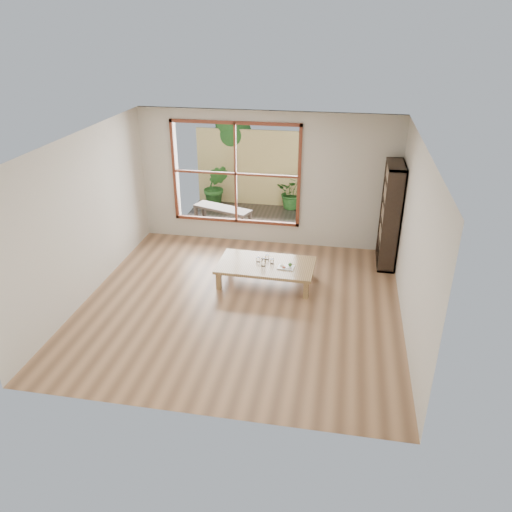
{
  "coord_description": "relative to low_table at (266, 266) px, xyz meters",
  "views": [
    {
      "loc": [
        1.46,
        -6.69,
        4.19
      ],
      "look_at": [
        0.12,
        0.64,
        0.55
      ],
      "focal_mm": 35.0,
      "sensor_mm": 36.0,
      "label": 1
    }
  ],
  "objects": [
    {
      "name": "glass_small",
      "position": [
        -0.15,
        0.06,
        0.08
      ],
      "size": [
        0.07,
        0.07,
        0.08
      ],
      "primitive_type": "cylinder",
      "color": "silver",
      "rests_on": "low_table"
    },
    {
      "name": "bamboo_fence",
      "position": [
        -0.88,
        3.8,
        0.59
      ],
      "size": [
        2.8,
        0.06,
        1.8
      ],
      "primitive_type": "cube",
      "color": "#D8BE6E",
      "rests_on": "ground"
    },
    {
      "name": "bookshelf",
      "position": [
        2.05,
        1.14,
        0.63
      ],
      "size": [
        0.3,
        0.85,
        1.89
      ],
      "primitive_type": "cube",
      "color": "#2E2419",
      "rests_on": "ground"
    },
    {
      "name": "shrub_right",
      "position": [
        0.04,
        3.65,
        0.11
      ],
      "size": [
        0.72,
        0.62,
        0.8
      ],
      "primitive_type": "imported",
      "rotation": [
        0.0,
        0.0,
        0.0
      ],
      "color": "#285C22",
      "rests_on": "deck"
    },
    {
      "name": "glass_short",
      "position": [
        -0.01,
        0.17,
        0.09
      ],
      "size": [
        0.07,
        0.07,
        0.09
      ],
      "primitive_type": "cylinder",
      "color": "silver",
      "rests_on": "low_table"
    },
    {
      "name": "ground",
      "position": [
        -0.28,
        -0.76,
        -0.31
      ],
      "size": [
        5.0,
        5.0,
        0.0
      ],
      "primitive_type": "plane",
      "color": "tan",
      "rests_on": "ground"
    },
    {
      "name": "glass_mid",
      "position": [
        0.1,
        0.04,
        0.09
      ],
      "size": [
        0.06,
        0.06,
        0.09
      ],
      "primitive_type": "cylinder",
      "color": "silver",
      "rests_on": "low_table"
    },
    {
      "name": "low_table",
      "position": [
        0.0,
        0.0,
        0.0
      ],
      "size": [
        1.65,
        0.96,
        0.36
      ],
      "rotation": [
        0.0,
        0.0,
        -0.03
      ],
      "color": "tan",
      "rests_on": "ground"
    },
    {
      "name": "food_tray",
      "position": [
        0.36,
        -0.08,
        0.06
      ],
      "size": [
        0.28,
        0.21,
        0.08
      ],
      "rotation": [
        0.0,
        0.0,
        -0.07
      ],
      "color": "white",
      "rests_on": "low_table"
    },
    {
      "name": "floor_cushion",
      "position": [
        -0.62,
        0.65,
        -0.27
      ],
      "size": [
        0.61,
        0.61,
        0.08
      ],
      "primitive_type": "cube",
      "rotation": [
        0.0,
        0.0,
        0.11
      ],
      "color": "silver",
      "rests_on": "ground"
    },
    {
      "name": "glass_tall",
      "position": [
        -0.03,
        -0.08,
        0.11
      ],
      "size": [
        0.07,
        0.07,
        0.14
      ],
      "primitive_type": "cylinder",
      "color": "silver",
      "rests_on": "low_table"
    },
    {
      "name": "shrub_left",
      "position": [
        -1.73,
        3.33,
        0.24
      ],
      "size": [
        0.61,
        0.51,
        1.05
      ],
      "primitive_type": "imported",
      "rotation": [
        0.0,
        0.0,
        0.08
      ],
      "color": "#285C22",
      "rests_on": "deck"
    },
    {
      "name": "garden_tree",
      "position": [
        -1.56,
        4.1,
        1.31
      ],
      "size": [
        1.04,
        0.85,
        2.22
      ],
      "color": "#4C3D2D",
      "rests_on": "ground"
    },
    {
      "name": "deck",
      "position": [
        -0.88,
        2.8,
        -0.31
      ],
      "size": [
        2.8,
        2.0,
        0.05
      ],
      "primitive_type": "cube",
      "color": "#312A24",
      "rests_on": "ground"
    },
    {
      "name": "garden_bench",
      "position": [
        -1.33,
        2.33,
        0.06
      ],
      "size": [
        1.34,
        0.78,
        0.41
      ],
      "rotation": [
        0.0,
        0.0,
        -0.34
      ],
      "color": "#2E2419",
      "rests_on": "deck"
    }
  ]
}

